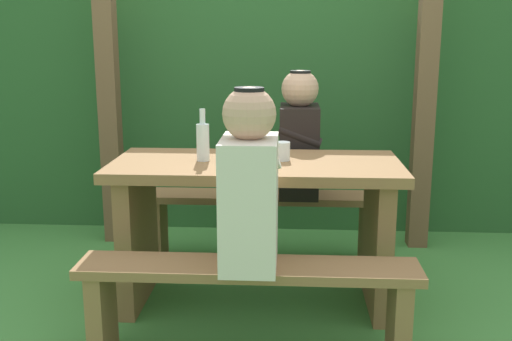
{
  "coord_description": "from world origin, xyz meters",
  "views": [
    {
      "loc": [
        0.17,
        -2.85,
        1.33
      ],
      "look_at": [
        0.0,
        0.0,
        0.69
      ],
      "focal_mm": 42.19,
      "sensor_mm": 36.0,
      "label": 1
    }
  ],
  "objects": [
    {
      "name": "picnic_table",
      "position": [
        0.0,
        0.0,
        0.5
      ],
      "size": [
        1.4,
        0.64,
        0.73
      ],
      "color": "olive",
      "rests_on": "ground_plane"
    },
    {
      "name": "pergola_post_left",
      "position": [
        -0.99,
        0.91,
        1.12
      ],
      "size": [
        0.12,
        0.12,
        2.23
      ],
      "primitive_type": "cube",
      "color": "brown",
      "rests_on": "ground_plane"
    },
    {
      "name": "person_white_shirt",
      "position": [
        0.01,
        -0.55,
        0.75
      ],
      "size": [
        0.25,
        0.35,
        0.72
      ],
      "color": "silver",
      "rests_on": "bench_near"
    },
    {
      "name": "pergola_post_right",
      "position": [
        0.99,
        0.91,
        1.12
      ],
      "size": [
        0.12,
        0.12,
        2.23
      ],
      "primitive_type": "cube",
      "color": "brown",
      "rests_on": "ground_plane"
    },
    {
      "name": "ground_plane",
      "position": [
        0.0,
        0.0,
        0.0
      ],
      "size": [
        12.0,
        12.0,
        0.0
      ],
      "primitive_type": "plane",
      "color": "#43883C"
    },
    {
      "name": "hedge_backdrop",
      "position": [
        0.0,
        1.72,
        0.82
      ],
      "size": [
        6.4,
        1.08,
        1.63
      ],
      "primitive_type": "cube",
      "color": "#295A29",
      "rests_on": "ground_plane"
    },
    {
      "name": "bottle_left",
      "position": [
        -0.26,
        0.0,
        0.83
      ],
      "size": [
        0.06,
        0.06,
        0.25
      ],
      "color": "silver",
      "rests_on": "picnic_table"
    },
    {
      "name": "drinking_glass",
      "position": [
        0.13,
        0.03,
        0.78
      ],
      "size": [
        0.08,
        0.08,
        0.09
      ],
      "primitive_type": "cylinder",
      "color": "silver",
      "rests_on": "picnic_table"
    },
    {
      "name": "person_black_coat",
      "position": [
        0.22,
        0.55,
        0.75
      ],
      "size": [
        0.25,
        0.35,
        0.72
      ],
      "color": "black",
      "rests_on": "bench_far"
    },
    {
      "name": "bench_near",
      "position": [
        0.0,
        -0.55,
        0.3
      ],
      "size": [
        1.4,
        0.24,
        0.42
      ],
      "color": "olive",
      "rests_on": "ground_plane"
    },
    {
      "name": "bench_far",
      "position": [
        0.0,
        0.55,
        0.3
      ],
      "size": [
        1.4,
        0.24,
        0.42
      ],
      "color": "olive",
      "rests_on": "ground_plane"
    }
  ]
}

